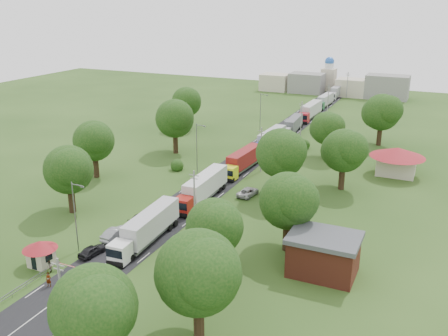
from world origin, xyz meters
The scene contains 46 objects.
ground centered at (0.00, 0.00, 0.00)m, with size 260.00×260.00×0.00m, color #274517.
road centered at (0.00, 20.00, 0.00)m, with size 8.00×200.00×0.04m, color black.
boom_barrier centered at (-1.36, -25.00, 0.89)m, with size 9.22×0.35×1.18m.
guard_booth centered at (-7.20, -25.00, 2.16)m, with size 4.40×4.40×3.45m.
info_sign centered at (5.20, 35.00, 3.00)m, with size 0.12×3.10×4.10m.
pole_0 centered at (5.50, -35.00, 4.68)m, with size 1.60×0.24×9.00m.
pole_1 centered at (5.50, -7.00, 4.68)m, with size 1.60×0.24×9.00m.
pole_2 centered at (5.50, 21.00, 4.68)m, with size 1.60×0.24×9.00m.
pole_3 centered at (5.50, 49.00, 4.68)m, with size 1.60×0.24×9.00m.
pole_4 centered at (5.50, 77.00, 4.68)m, with size 1.60×0.24×9.00m.
pole_5 centered at (5.50, 105.00, 4.68)m, with size 1.60×0.24×9.00m.
lamp_0 centered at (-5.35, -20.00, 5.55)m, with size 2.03×0.22×10.00m.
lamp_1 centered at (-5.35, 15.00, 5.55)m, with size 2.03×0.22×10.00m.
lamp_2 centered at (-5.35, 50.00, 5.55)m, with size 2.03×0.22×10.00m.
tree_0 centered at (11.99, -37.84, 7.22)m, with size 8.80×8.80×11.07m.
tree_1 centered at (17.99, -29.83, 7.85)m, with size 9.60×9.60×12.05m.
tree_2 centered at (13.99, -17.86, 6.60)m, with size 8.00×8.00×10.10m.
tree_3 centered at (19.99, -7.84, 7.22)m, with size 8.80×8.80×11.07m.
tree_4 centered at (12.99, 10.17, 7.85)m, with size 9.60×9.60×12.05m.
tree_5 centered at (21.99, 18.16, 7.22)m, with size 8.80×8.80×11.07m.
tree_6 centered at (14.99, 35.14, 6.60)m, with size 8.00×8.00×10.10m.
tree_7 centered at (23.99, 50.17, 7.85)m, with size 9.60×9.60×12.05m.
tree_10 centered at (-15.01, -9.84, 7.22)m, with size 8.80×8.80×11.07m.
tree_11 centered at (-22.01, 5.16, 7.22)m, with size 8.80×8.80×11.07m.
tree_12 centered at (-16.01, 25.17, 7.85)m, with size 9.60×9.60×12.05m.
tree_13 centered at (-24.01, 45.16, 7.22)m, with size 8.80×8.80×11.07m.
house_brick centered at (26.00, -12.00, 2.65)m, with size 8.60×6.60×5.20m.
house_cream centered at (30.00, 30.00, 3.64)m, with size 10.08×10.08×5.80m.
distant_town centered at (0.68, 110.00, 3.49)m, with size 52.00×8.00×8.00m.
church centered at (-4.00, 118.00, 5.39)m, with size 5.00×5.00×12.30m.
truck_0 centered at (1.67, -13.90, 2.23)m, with size 3.26×15.20×4.20m.
truck_1 centered at (1.85, 2.92, 2.28)m, with size 2.92×15.52×4.30m.
truck_2 centered at (2.09, 19.93, 2.12)m, with size 3.13×14.49×4.00m.
truck_3 centered at (1.91, 36.89, 2.17)m, with size 2.88×14.79×4.09m.
truck_4 centered at (2.29, 52.75, 1.98)m, with size 3.01×13.54×3.74m.
truck_5 centered at (2.27, 69.94, 2.26)m, with size 3.07×15.42×4.26m.
truck_6 centered at (2.14, 87.74, 1.99)m, with size 2.78×13.54×3.74m.
truck_7 centered at (1.96, 105.07, 2.06)m, with size 2.60×14.00×3.88m.
truck_8 centered at (2.31, 121.06, 2.05)m, with size 2.84×13.96×3.86m.
car_lane_front centered at (-3.00, -20.18, 0.70)m, with size 1.65×4.11×1.40m, color black.
car_lane_mid centered at (-3.00, -14.88, 0.83)m, with size 1.75×5.03×1.66m, color gray.
car_lane_rear centered at (-3.00, -8.98, 0.67)m, with size 1.89×4.65×1.35m, color black.
car_verge_near centered at (7.96, 8.08, 0.70)m, with size 2.32×5.02×1.40m, color #B8B8B8.
car_verge_far centered at (8.00, 33.17, 0.70)m, with size 1.65×4.11×1.40m, color slate.
pedestrian_near centered at (-2.77, -28.50, 0.94)m, with size 0.68×0.45×1.87m, color gray.
pedestrian_booth centered at (-5.00, -26.00, 0.82)m, with size 0.80×0.62×1.64m, color gray.
Camera 1 is at (37.43, -66.81, 32.44)m, focal length 40.00 mm.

